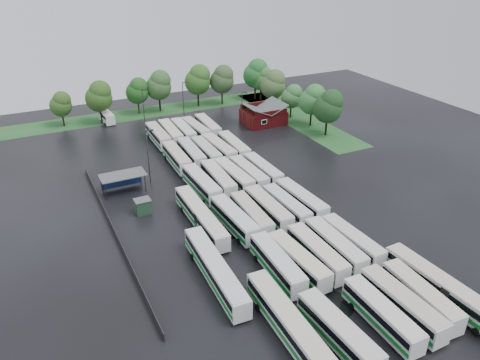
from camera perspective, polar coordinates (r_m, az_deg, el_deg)
name	(u,v)px	position (r m, az deg, el deg)	size (l,w,h in m)	color
ground	(262,226)	(76.99, 2.66, -5.57)	(160.00, 160.00, 0.00)	black
brick_building	(263,116)	(120.67, 2.86, 7.75)	(10.07, 8.60, 5.39)	maroon
wash_shed	(122,177)	(88.63, -14.14, 0.40)	(8.20, 4.20, 3.58)	#2D2D30
utility_hut	(143,206)	(81.39, -11.76, -3.15)	(2.70, 2.20, 2.62)	#1D3B26
grass_strip_north	(155,111)	(132.62, -10.33, 8.27)	(80.00, 10.00, 0.01)	#225624
grass_strip_east	(296,118)	(126.26, 6.84, 7.57)	(10.00, 50.00, 0.01)	#225624
west_fence	(114,232)	(76.89, -15.07, -6.10)	(0.10, 50.00, 1.20)	#2D2D30
bus_r0c0	(338,332)	(56.80, 11.92, -17.67)	(3.21, 12.61, 3.48)	silver
bus_r0c2	(382,314)	(60.24, 16.89, -15.41)	(2.75, 12.06, 3.35)	silver
bus_r0c3	(402,304)	(62.25, 19.12, -14.09)	(2.86, 12.66, 3.51)	silver
bus_r0c4	(421,296)	(64.33, 21.15, -13.06)	(3.16, 12.23, 3.37)	silver
bus_r1c0	(277,264)	(65.54, 4.55, -10.14)	(3.14, 12.41, 3.43)	silver
bus_r1c1	(298,261)	(66.42, 7.05, -9.72)	(3.23, 12.41, 3.42)	silver
bus_r1c2	(317,253)	(68.27, 9.34, -8.75)	(2.72, 12.37, 3.44)	silver
bus_r1c3	(335,246)	(70.14, 11.46, -7.87)	(2.86, 12.50, 3.47)	silver
bus_r1c4	(352,241)	(71.88, 13.45, -7.23)	(2.94, 12.09, 3.34)	silver
bus_r2c0	(234,219)	(74.96, -0.71, -4.80)	(3.04, 12.52, 3.46)	silver
bus_r2c1	(251,215)	(76.26, 1.38, -4.27)	(3.08, 12.12, 3.34)	silver
bus_r2c2	(268,209)	(77.93, 3.43, -3.52)	(2.67, 12.48, 3.47)	silver
bus_r2c3	(286,206)	(79.14, 5.65, -3.16)	(2.80, 12.02, 3.33)	silver
bus_r2c4	(301,200)	(81.01, 7.45, -2.45)	(3.17, 12.60, 3.48)	silver
bus_r3c0	(201,184)	(85.84, -4.72, -0.50)	(2.95, 12.72, 3.53)	silver
bus_r3c1	(218,179)	(87.46, -2.69, 0.09)	(3.22, 12.65, 3.49)	silver
bus_r3c2	(233,176)	(88.58, -0.81, 0.47)	(3.10, 12.53, 3.46)	silver
bus_r3c3	(249,174)	(89.65, 1.05, 0.77)	(2.73, 12.14, 3.37)	silver
bus_r3c4	(263,170)	(91.23, 2.77, 1.22)	(2.65, 12.01, 3.34)	silver
bus_r4c0	(177,158)	(97.33, -7.73, 2.72)	(2.95, 12.31, 3.41)	silver
bus_r4c1	(191,153)	(98.89, -5.96, 3.24)	(3.20, 12.49, 3.45)	silver
bus_r4c2	(206,152)	(99.58, -4.14, 3.45)	(2.71, 12.04, 3.34)	silver
bus_r4c3	(219,149)	(100.75, -2.61, 3.83)	(3.08, 12.63, 3.49)	silver
bus_r4c4	(234,146)	(101.83, -0.78, 4.11)	(3.11, 12.55, 3.47)	silver
bus_r5c0	(158,136)	(109.44, -9.94, 5.34)	(2.80, 12.37, 3.43)	silver
bus_r5c1	(171,133)	(110.51, -8.45, 5.68)	(3.20, 12.57, 3.47)	silver
bus_r5c2	(183,131)	(111.40, -6.91, 5.92)	(2.87, 12.15, 3.36)	silver
bus_r5c3	(196,129)	(112.28, -5.43, 6.16)	(3.13, 12.14, 3.35)	silver
bus_r5c4	(208,126)	(113.87, -3.96, 6.53)	(3.13, 12.26, 3.38)	silver
artic_bus_west_a	(292,328)	(56.42, 6.35, -17.50)	(3.29, 18.79, 3.47)	silver
artic_bus_west_b	(201,217)	(75.95, -4.80, -4.50)	(2.75, 17.98, 3.33)	silver
artic_bus_west_c	(215,270)	(64.35, -3.04, -10.88)	(3.32, 18.38, 3.39)	silver
artic_bus_east	(445,290)	(66.36, 23.69, -12.19)	(3.46, 18.45, 3.40)	silver
minibus	(107,117)	(125.80, -15.90, 7.38)	(2.84, 6.44, 2.74)	white
tree_north_0	(61,104)	(125.70, -20.98, 8.66)	(5.42, 5.42, 8.97)	black
tree_north_1	(99,96)	(124.22, -16.78, 9.77)	(6.72, 6.72, 11.13)	black
tree_north_2	(138,91)	(129.36, -12.37, 10.60)	(6.02, 6.02, 9.97)	#392714
tree_north_3	(159,85)	(130.23, -9.83, 11.35)	(6.88, 6.88, 11.40)	black
tree_north_4	(198,79)	(133.17, -5.11, 12.11)	(7.18, 7.18, 11.89)	black
tree_north_5	(222,79)	(134.77, -2.16, 12.20)	(6.82, 6.82, 11.29)	black
tree_north_6	(256,73)	(139.52, 1.99, 12.88)	(7.20, 7.20, 11.93)	black
tree_east_0	(329,106)	(112.84, 10.80, 8.84)	(6.83, 6.83, 11.31)	black
tree_east_1	(313,99)	(118.81, 8.89, 9.71)	(6.48, 6.48, 10.72)	black
tree_east_2	(292,96)	(124.61, 6.39, 10.12)	(5.42, 5.42, 8.97)	#322415
tree_east_3	(274,84)	(130.02, 4.12, 11.60)	(6.80, 6.80, 11.26)	#3C261A
tree_east_4	(262,78)	(139.14, 2.67, 12.35)	(6.13, 6.13, 10.15)	black
lamp_post_ne	(242,109)	(114.59, 0.29, 8.70)	(1.48, 0.29, 9.61)	#2D2D30
lamp_post_nw	(148,153)	(89.43, -11.10, 3.29)	(1.66, 0.32, 10.78)	#2D2D30
lamp_post_back_w	(144,104)	(121.49, -11.67, 9.09)	(1.42, 0.28, 9.23)	#2D2D30
lamp_post_back_e	(184,98)	(122.59, -6.88, 9.84)	(1.54, 0.30, 10.01)	#2D2D30
puddle_0	(330,305)	(62.82, 10.96, -14.76)	(5.92, 5.92, 0.01)	black
puddle_1	(380,297)	(65.59, 16.68, -13.46)	(4.33, 4.33, 0.01)	black
puddle_2	(222,227)	(76.48, -2.25, -5.80)	(7.79, 7.79, 0.01)	black
puddle_3	(291,232)	(75.81, 6.25, -6.28)	(3.07, 3.07, 0.01)	black
puddle_4	(400,264)	(72.13, 18.93, -9.71)	(3.47, 3.47, 0.01)	black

